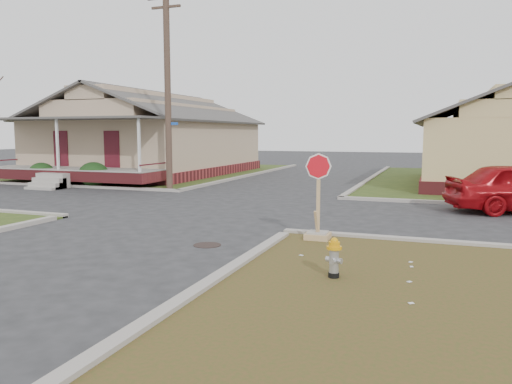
% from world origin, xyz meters
% --- Properties ---
extents(ground, '(120.00, 120.00, 0.00)m').
position_xyz_m(ground, '(0.00, 0.00, 0.00)').
color(ground, '#27282A').
rests_on(ground, ground).
extents(verge_far_left, '(19.00, 19.00, 0.05)m').
position_xyz_m(verge_far_left, '(-13.00, 18.00, 0.03)').
color(verge_far_left, '#2B3F16').
rests_on(verge_far_left, ground).
extents(curbs, '(80.00, 40.00, 0.12)m').
position_xyz_m(curbs, '(0.00, 5.00, 0.00)').
color(curbs, '#9D968E').
rests_on(curbs, ground).
extents(manhole, '(0.64, 0.64, 0.01)m').
position_xyz_m(manhole, '(2.20, -0.50, 0.01)').
color(manhole, black).
rests_on(manhole, ground).
extents(corner_house, '(10.10, 15.50, 5.30)m').
position_xyz_m(corner_house, '(-10.00, 16.68, 2.28)').
color(corner_house, maroon).
rests_on(corner_house, ground).
extents(side_house_yellow, '(7.60, 11.60, 4.70)m').
position_xyz_m(side_house_yellow, '(10.00, 16.50, 2.19)').
color(side_house_yellow, maroon).
rests_on(side_house_yellow, ground).
extents(utility_pole, '(1.80, 0.28, 9.00)m').
position_xyz_m(utility_pole, '(-4.20, 8.90, 4.66)').
color(utility_pole, '#453328').
rests_on(utility_pole, ground).
extents(fire_hydrant, '(0.27, 0.27, 0.71)m').
position_xyz_m(fire_hydrant, '(5.49, -2.22, 0.44)').
color(fire_hydrant, black).
rests_on(fire_hydrant, ground).
extents(stop_sign, '(0.58, 0.57, 2.06)m').
position_xyz_m(stop_sign, '(4.49, 0.84, 0.49)').
color(stop_sign, tan).
rests_on(stop_sign, ground).
extents(hedge_left, '(1.41, 1.16, 1.08)m').
position_xyz_m(hedge_left, '(-11.54, 8.97, 0.59)').
color(hedge_left, '#173513').
rests_on(hedge_left, verge_far_left).
extents(hedge_right, '(1.49, 1.22, 1.14)m').
position_xyz_m(hedge_right, '(-8.38, 8.97, 0.62)').
color(hedge_right, '#173513').
rests_on(hedge_right, verge_far_left).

